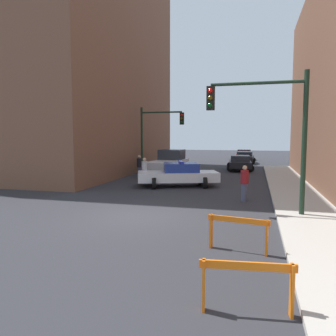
{
  "coord_description": "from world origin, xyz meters",
  "views": [
    {
      "loc": [
        4.2,
        -11.27,
        2.97
      ],
      "look_at": [
        -0.63,
        6.8,
        1.16
      ],
      "focal_mm": 35.0,
      "sensor_mm": 36.0,
      "label": 1
    }
  ],
  "objects_px": {
    "parked_car_far": "(244,155)",
    "barrier_front": "(247,278)",
    "police_car": "(179,174)",
    "pedestrian_corner": "(139,167)",
    "traffic_light_far": "(155,131)",
    "parked_car_near": "(240,163)",
    "pedestrian_sidewalk": "(244,183)",
    "pedestrian_crossing": "(145,170)",
    "traffic_light_near": "(271,121)",
    "white_truck": "(169,163)",
    "parked_car_mid": "(245,157)",
    "barrier_mid": "(238,228)"
  },
  "relations": [
    {
      "from": "parked_car_far",
      "to": "pedestrian_corner",
      "type": "bearing_deg",
      "value": -108.85
    },
    {
      "from": "traffic_light_far",
      "to": "pedestrian_corner",
      "type": "xyz_separation_m",
      "value": [
        -0.32,
        -2.74,
        -2.54
      ]
    },
    {
      "from": "traffic_light_near",
      "to": "pedestrian_crossing",
      "type": "height_order",
      "value": "traffic_light_near"
    },
    {
      "from": "parked_car_far",
      "to": "barrier_front",
      "type": "height_order",
      "value": "parked_car_far"
    },
    {
      "from": "police_car",
      "to": "pedestrian_crossing",
      "type": "xyz_separation_m",
      "value": [
        -2.27,
        0.38,
        0.14
      ]
    },
    {
      "from": "parked_car_near",
      "to": "pedestrian_sidewalk",
      "type": "distance_m",
      "value": 14.1
    },
    {
      "from": "barrier_mid",
      "to": "parked_car_mid",
      "type": "bearing_deg",
      "value": 91.47
    },
    {
      "from": "traffic_light_near",
      "to": "barrier_front",
      "type": "height_order",
      "value": "traffic_light_near"
    },
    {
      "from": "parked_car_far",
      "to": "barrier_mid",
      "type": "bearing_deg",
      "value": -89.99
    },
    {
      "from": "parked_car_far",
      "to": "barrier_mid",
      "type": "height_order",
      "value": "parked_car_far"
    },
    {
      "from": "pedestrian_crossing",
      "to": "parked_car_far",
      "type": "bearing_deg",
      "value": 173.29
    },
    {
      "from": "police_car",
      "to": "barrier_front",
      "type": "height_order",
      "value": "police_car"
    },
    {
      "from": "police_car",
      "to": "pedestrian_sidewalk",
      "type": "height_order",
      "value": "pedestrian_sidewalk"
    },
    {
      "from": "traffic_light_near",
      "to": "police_car",
      "type": "xyz_separation_m",
      "value": [
        -4.89,
        6.09,
        -2.81
      ]
    },
    {
      "from": "traffic_light_near",
      "to": "barrier_mid",
      "type": "relative_size",
      "value": 3.28
    },
    {
      "from": "traffic_light_far",
      "to": "parked_car_far",
      "type": "distance_m",
      "value": 19.29
    },
    {
      "from": "pedestrian_crossing",
      "to": "pedestrian_sidewalk",
      "type": "height_order",
      "value": "same"
    },
    {
      "from": "pedestrian_corner",
      "to": "pedestrian_crossing",
      "type": "bearing_deg",
      "value": -111.28
    },
    {
      "from": "traffic_light_near",
      "to": "parked_car_near",
      "type": "bearing_deg",
      "value": 96.24
    },
    {
      "from": "pedestrian_sidewalk",
      "to": "traffic_light_far",
      "type": "bearing_deg",
      "value": -133.69
    },
    {
      "from": "pedestrian_sidewalk",
      "to": "traffic_light_near",
      "type": "bearing_deg",
      "value": 29.89
    },
    {
      "from": "parked_car_far",
      "to": "pedestrian_crossing",
      "type": "relative_size",
      "value": 2.62
    },
    {
      "from": "parked_car_mid",
      "to": "barrier_front",
      "type": "relative_size",
      "value": 2.72
    },
    {
      "from": "police_car",
      "to": "pedestrian_corner",
      "type": "distance_m",
      "value": 4.41
    },
    {
      "from": "traffic_light_near",
      "to": "pedestrian_corner",
      "type": "xyz_separation_m",
      "value": [
        -8.35,
        8.83,
        -2.67
      ]
    },
    {
      "from": "police_car",
      "to": "white_truck",
      "type": "distance_m",
      "value": 6.51
    },
    {
      "from": "pedestrian_crossing",
      "to": "pedestrian_corner",
      "type": "bearing_deg",
      "value": -147.22
    },
    {
      "from": "barrier_mid",
      "to": "traffic_light_far",
      "type": "bearing_deg",
      "value": 114.23
    },
    {
      "from": "white_truck",
      "to": "parked_car_near",
      "type": "bearing_deg",
      "value": 42.62
    },
    {
      "from": "police_car",
      "to": "parked_car_near",
      "type": "distance_m",
      "value": 10.9
    },
    {
      "from": "pedestrian_sidewalk",
      "to": "barrier_front",
      "type": "height_order",
      "value": "pedestrian_sidewalk"
    },
    {
      "from": "traffic_light_near",
      "to": "barrier_mid",
      "type": "bearing_deg",
      "value": -101.99
    },
    {
      "from": "barrier_front",
      "to": "pedestrian_corner",
      "type": "bearing_deg",
      "value": 115.68
    },
    {
      "from": "parked_car_near",
      "to": "barrier_front",
      "type": "relative_size",
      "value": 2.78
    },
    {
      "from": "pedestrian_sidewalk",
      "to": "pedestrian_crossing",
      "type": "bearing_deg",
      "value": -114.42
    },
    {
      "from": "pedestrian_crossing",
      "to": "pedestrian_corner",
      "type": "distance_m",
      "value": 2.63
    },
    {
      "from": "traffic_light_near",
      "to": "traffic_light_far",
      "type": "height_order",
      "value": "traffic_light_near"
    },
    {
      "from": "white_truck",
      "to": "parked_car_mid",
      "type": "xyz_separation_m",
      "value": [
        5.5,
        11.81,
        -0.23
      ]
    },
    {
      "from": "traffic_light_near",
      "to": "barrier_mid",
      "type": "distance_m",
      "value": 5.25
    },
    {
      "from": "pedestrian_sidewalk",
      "to": "white_truck",
      "type": "bearing_deg",
      "value": -139.17
    },
    {
      "from": "parked_car_mid",
      "to": "pedestrian_crossing",
      "type": "xyz_separation_m",
      "value": [
        -5.53,
        -17.53,
        0.19
      ]
    },
    {
      "from": "traffic_light_near",
      "to": "barrier_front",
      "type": "relative_size",
      "value": 3.26
    },
    {
      "from": "parked_car_near",
      "to": "parked_car_mid",
      "type": "xyz_separation_m",
      "value": [
        0.18,
        7.46,
        0.0
      ]
    },
    {
      "from": "police_car",
      "to": "parked_car_near",
      "type": "xyz_separation_m",
      "value": [
        3.08,
        10.45,
        -0.05
      ]
    },
    {
      "from": "white_truck",
      "to": "parked_car_mid",
      "type": "distance_m",
      "value": 13.03
    },
    {
      "from": "barrier_mid",
      "to": "barrier_front",
      "type": "bearing_deg",
      "value": -84.25
    },
    {
      "from": "traffic_light_far",
      "to": "traffic_light_near",
      "type": "bearing_deg",
      "value": -55.21
    },
    {
      "from": "parked_car_mid",
      "to": "pedestrian_crossing",
      "type": "height_order",
      "value": "pedestrian_crossing"
    },
    {
      "from": "white_truck",
      "to": "barrier_mid",
      "type": "xyz_separation_m",
      "value": [
        6.23,
        -16.47,
        -0.29
      ]
    },
    {
      "from": "police_car",
      "to": "parked_car_mid",
      "type": "distance_m",
      "value": 18.21
    }
  ]
}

